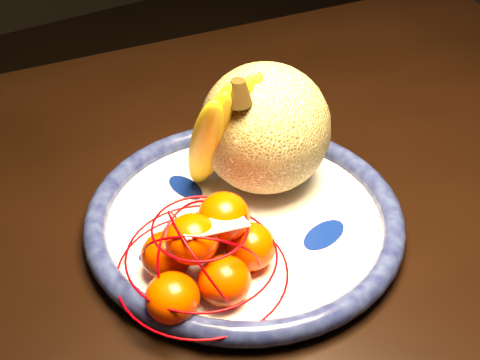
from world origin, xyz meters
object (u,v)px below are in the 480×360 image
fruit_bowl (244,219)px  mandarin_bag (205,253)px  dining_table (190,257)px  banana_bunch (216,130)px  cantaloupe (265,128)px

fruit_bowl → mandarin_bag: 0.11m
fruit_bowl → mandarin_bag: (-0.09, -0.06, 0.04)m
fruit_bowl → mandarin_bag: bearing=-145.8°
dining_table → banana_bunch: (0.04, -0.00, 0.20)m
banana_bunch → cantaloupe: bearing=-27.8°
cantaloupe → banana_bunch: banana_bunch is taller
dining_table → fruit_bowl: 0.13m
cantaloupe → mandarin_bag: 0.19m
fruit_bowl → banana_bunch: (-0.00, 0.06, 0.10)m
fruit_bowl → mandarin_bag: mandarin_bag is taller
dining_table → fruit_bowl: (0.05, -0.07, 0.10)m
banana_bunch → mandarin_bag: (-0.09, -0.12, -0.06)m
dining_table → cantaloupe: 0.21m
fruit_bowl → banana_bunch: size_ratio=2.04×
dining_table → cantaloupe: size_ratio=10.03×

